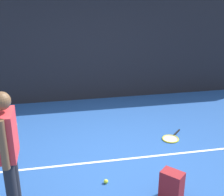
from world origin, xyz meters
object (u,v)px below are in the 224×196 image
(tennis_player, at_px, (8,149))
(tennis_ball_mid_court, at_px, (2,136))
(tennis_ball_by_fence, at_px, (16,124))
(tennis_racket, at_px, (171,138))
(tennis_ball_near_player, at_px, (106,181))
(backpack, at_px, (172,186))

(tennis_player, xyz_separation_m, tennis_ball_mid_court, (-0.46, 2.18, -0.93))
(tennis_ball_by_fence, height_order, tennis_ball_mid_court, same)
(tennis_player, bearing_deg, tennis_ball_by_fence, 6.38)
(tennis_racket, xyz_separation_m, tennis_ball_near_player, (-1.47, -1.13, 0.02))
(tennis_racket, height_order, tennis_ball_near_player, tennis_ball_near_player)
(backpack, xyz_separation_m, tennis_ball_by_fence, (-2.37, 2.77, -0.18))
(tennis_racket, height_order, tennis_ball_by_fence, tennis_ball_by_fence)
(tennis_ball_near_player, xyz_separation_m, tennis_ball_by_fence, (-1.52, 2.27, 0.00))
(backpack, relative_size, tennis_ball_mid_court, 6.67)
(tennis_racket, height_order, tennis_ball_mid_court, tennis_ball_mid_court)
(tennis_player, height_order, tennis_ball_mid_court, tennis_player)
(tennis_ball_near_player, height_order, tennis_ball_mid_court, same)
(tennis_ball_mid_court, bearing_deg, tennis_racket, -11.67)
(tennis_ball_by_fence, bearing_deg, backpack, -49.51)
(tennis_racket, bearing_deg, tennis_ball_by_fence, -66.90)
(tennis_ball_by_fence, bearing_deg, tennis_racket, -20.85)
(tennis_player, distance_m, tennis_racket, 3.27)
(backpack, bearing_deg, tennis_racket, -63.80)
(backpack, xyz_separation_m, tennis_ball_mid_court, (-2.57, 2.29, -0.18))
(tennis_ball_mid_court, bearing_deg, tennis_player, -78.14)
(tennis_player, xyz_separation_m, backpack, (2.11, -0.11, -0.76))
(backpack, bearing_deg, tennis_player, 43.90)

